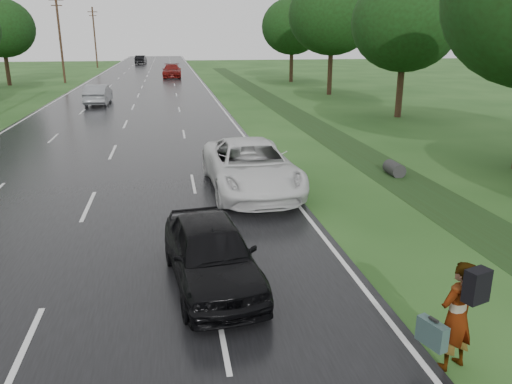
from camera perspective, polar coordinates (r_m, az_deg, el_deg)
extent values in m
plane|color=#204518|center=(10.04, -25.14, -16.51)|extent=(220.00, 220.00, 0.00)
cube|color=black|center=(53.38, -13.03, 11.28)|extent=(14.00, 180.00, 0.04)
cube|color=silver|center=(53.46, -5.64, 11.67)|extent=(0.12, 180.00, 0.01)
cube|color=silver|center=(54.15, -20.29, 10.77)|extent=(0.12, 180.00, 0.01)
cube|color=silver|center=(53.38, -13.03, 11.31)|extent=(0.12, 180.00, 0.01)
cube|color=#1F3313|center=(29.86, 7.40, 7.01)|extent=(2.20, 120.00, 0.01)
cylinder|color=#2D2D2D|center=(20.69, 15.51, 2.57)|extent=(0.56, 1.00, 0.56)
cylinder|color=#331E15|center=(64.17, -21.47, 15.99)|extent=(0.26, 0.26, 10.00)
cube|color=#331E15|center=(64.29, -21.90, 19.71)|extent=(1.60, 0.12, 0.12)
cube|color=#331E15|center=(64.25, -21.84, 19.18)|extent=(1.20, 0.10, 0.10)
cylinder|color=#331E15|center=(93.81, -17.94, 16.42)|extent=(0.26, 0.26, 10.00)
cube|color=#331E15|center=(93.89, -18.19, 18.98)|extent=(1.60, 0.12, 0.12)
cube|color=#331E15|center=(93.87, -18.15, 18.61)|extent=(1.20, 0.10, 0.10)
cylinder|color=#331E15|center=(35.76, 16.10, 11.03)|extent=(0.44, 0.44, 3.52)
ellipsoid|color=black|center=(35.59, 16.71, 18.05)|extent=(7.00, 7.00, 6.30)
cylinder|color=#331E15|center=(48.55, 8.45, 13.41)|extent=(0.44, 0.44, 4.16)
ellipsoid|color=black|center=(48.48, 8.73, 19.40)|extent=(8.00, 8.00, 7.20)
cylinder|color=#331E15|center=(61.93, 4.05, 14.15)|extent=(0.44, 0.44, 3.68)
ellipsoid|color=black|center=(61.84, 4.14, 18.36)|extent=(7.20, 7.20, 6.48)
cylinder|color=#331E15|center=(63.62, -26.53, 12.44)|extent=(0.44, 0.44, 3.52)
ellipsoid|color=black|center=(63.52, -27.08, 16.36)|extent=(7.00, 7.00, 6.30)
imported|color=#A5998C|center=(8.99, 21.95, -13.01)|extent=(0.82, 0.66, 1.93)
cube|color=black|center=(8.53, 23.93, -9.77)|extent=(0.44, 0.34, 0.54)
cube|color=#344B4A|center=(8.89, 19.47, -14.99)|extent=(0.34, 0.57, 0.44)
cube|color=black|center=(8.76, 19.64, -13.57)|extent=(0.11, 0.19, 0.04)
imported|color=silver|center=(17.66, -0.59, 2.95)|extent=(3.10, 6.39, 1.75)
imported|color=black|center=(11.05, -5.14, -6.90)|extent=(2.26, 4.58, 1.50)
imported|color=gray|center=(42.70, -17.59, 10.58)|extent=(1.80, 4.83, 1.58)
imported|color=#650E0B|center=(68.61, -9.60, 13.49)|extent=(2.55, 5.99, 1.72)
imported|color=black|center=(102.49, -13.02, 14.51)|extent=(2.16, 5.20, 1.67)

